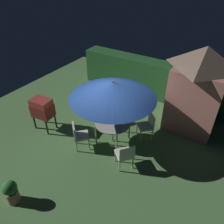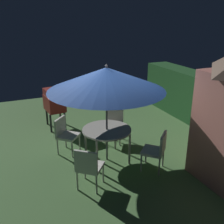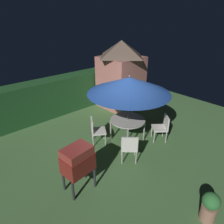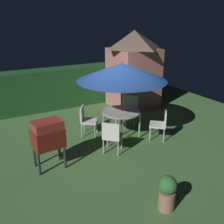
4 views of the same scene
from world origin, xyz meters
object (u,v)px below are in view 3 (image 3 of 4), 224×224
patio_umbrella (129,85)px  potted_plant_by_shed (210,206)px  chair_near_shed (96,129)px  chair_toward_hedge (162,126)px  garden_shed (121,74)px  chair_toward_house (127,112)px  patio_table (128,121)px  chair_far_side (129,146)px  bbq_grill (78,161)px

patio_umbrella → potted_plant_by_shed: size_ratio=3.63×
chair_near_shed → chair_toward_hedge: same height
garden_shed → patio_umbrella: bearing=-129.8°
patio_umbrella → chair_toward_house: patio_umbrella is taller
patio_table → chair_toward_hedge: 1.19m
garden_shed → chair_far_side: size_ratio=3.27×
chair_toward_house → garden_shed: bearing=54.0°
patio_table → chair_near_shed: bearing=146.8°
patio_table → chair_toward_house: (0.85, 0.83, -0.20)m
chair_near_shed → potted_plant_by_shed: 3.80m
chair_far_side → chair_toward_hedge: (1.66, 0.05, 0.00)m
patio_umbrella → chair_toward_house: (0.85, 0.83, -1.45)m
patio_umbrella → chair_far_side: 1.82m
patio_umbrella → potted_plant_by_shed: 3.70m
bbq_grill → chair_near_shed: bearing=39.9°
patio_umbrella → bbq_grill: (-2.41, -0.70, -1.12)m
patio_table → chair_far_side: bearing=-133.4°
patio_table → chair_far_side: chair_far_side is taller
garden_shed → chair_far_side: 4.18m
garden_shed → patio_table: garden_shed is taller
chair_far_side → chair_toward_house: same height
bbq_grill → patio_umbrella: bearing=16.3°
patio_umbrella → chair_toward_house: size_ratio=2.86×
potted_plant_by_shed → bbq_grill: bearing=120.8°
patio_umbrella → chair_far_side: patio_umbrella is taller
chair_far_side → potted_plant_by_shed: chair_far_side is taller
patio_umbrella → chair_near_shed: (-0.88, 0.58, -1.45)m
chair_near_shed → chair_toward_house: size_ratio=1.00×
chair_near_shed → potted_plant_by_shed: bearing=-90.5°
potted_plant_by_shed → chair_near_shed: bearing=89.5°
bbq_grill → potted_plant_by_shed: size_ratio=1.70×
chair_toward_house → chair_near_shed: bearing=-171.6°
chair_toward_house → patio_table: bearing=-135.5°
chair_toward_hedge → patio_umbrella: bearing=139.9°
garden_shed → chair_toward_hedge: bearing=-108.3°
chair_toward_hedge → potted_plant_by_shed: (-1.81, -2.46, -0.15)m
garden_shed → chair_toward_house: (-1.04, -1.44, -0.98)m
patio_table → potted_plant_by_shed: 3.36m
garden_shed → patio_table: bearing=-129.8°
garden_shed → patio_table: size_ratio=2.60×
chair_near_shed → potted_plant_by_shed: size_ratio=1.27×
chair_toward_house → potted_plant_by_shed: bearing=-113.5°
patio_umbrella → chair_near_shed: bearing=146.8°
patio_umbrella → potted_plant_by_shed: patio_umbrella is taller
garden_shed → chair_toward_hedge: 3.33m
chair_toward_hedge → chair_toward_house: size_ratio=1.00×
chair_near_shed → chair_toward_hedge: 2.22m
chair_near_shed → chair_toward_house: bearing=8.4°
bbq_grill → chair_toward_hedge: bearing=-0.8°
bbq_grill → chair_near_shed: 2.02m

